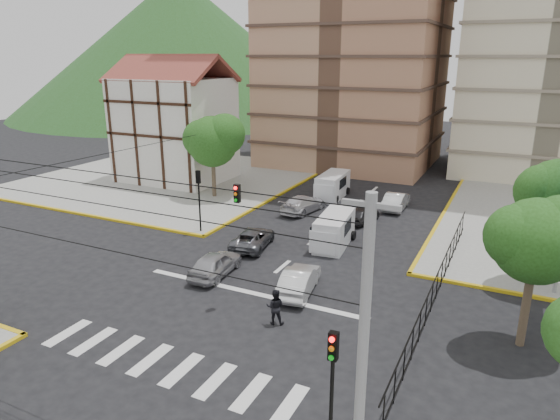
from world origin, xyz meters
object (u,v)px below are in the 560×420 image
Objects in this scene: car_silver_front_left at (215,264)px; van_left_lane at (332,187)px; traffic_light_nw at (199,191)px; car_white_front_right at (299,280)px; pedestrian_crosswalk at (275,307)px; van_right_lane at (333,232)px; traffic_light_se at (332,375)px.

van_left_lane is at bearing -95.09° from car_silver_front_left.
traffic_light_nw reaches higher than car_white_front_right.
pedestrian_crosswalk is (0.30, -3.47, 0.18)m from car_white_front_right.
van_left_lane is 18.18m from car_silver_front_left.
traffic_light_nw is 11.67m from car_white_front_right.
van_right_lane is 1.13× the size of car_white_front_right.
pedestrian_crosswalk is at bearing 144.64° from car_silver_front_left.
traffic_light_se reaches higher than pedestrian_crosswalk.
traffic_light_se is 2.51× the size of pedestrian_crosswalk.
car_silver_front_left is at bearing -48.78° from traffic_light_nw.
van_right_lane reaches higher than car_white_front_right.
car_white_front_right is (4.87, -18.07, -0.34)m from van_left_lane.
car_silver_front_left is at bearing -93.65° from van_left_lane.
traffic_light_se is 1.00× the size of traffic_light_nw.
car_silver_front_left is 0.98× the size of car_white_front_right.
traffic_light_nw is 0.92× the size of van_right_lane.
van_left_lane is at bearing -84.23° from car_white_front_right.
van_left_lane is 22.15m from pedestrian_crosswalk.
traffic_light_nw reaches higher than pedestrian_crosswalk.
car_white_front_right is 3.48m from pedestrian_crosswalk.
van_right_lane is 7.20m from car_white_front_right.
traffic_light_nw reaches higher than van_right_lane.
traffic_light_se is at bearing -72.33° from van_left_lane.
car_white_front_right is (-5.55, 10.18, -2.41)m from traffic_light_se.
car_silver_front_left is 2.37× the size of pedestrian_crosswalk.
van_right_lane is 10.67m from pedestrian_crosswalk.
traffic_light_se reaches higher than car_silver_front_left.
traffic_light_se is 8.81m from pedestrian_crosswalk.
traffic_light_nw is at bearing -52.79° from car_silver_front_left.
van_right_lane is at bearing -125.69° from car_silver_front_left.
car_silver_front_left is (-0.34, -18.18, -0.33)m from van_left_lane.
traffic_light_nw is at bearing -37.63° from car_white_front_right.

